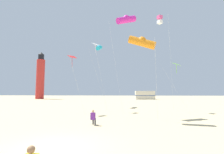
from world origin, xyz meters
The scene contains 11 objects.
ground centered at (0.00, 0.00, 0.00)m, with size 200.00×200.00×0.00m, color #D3BC8C.
kite_flyer_standing centered at (0.85, 5.14, 0.61)m, with size 0.36×0.53×1.16m.
kite_diamond_lime centered at (9.87, 13.64, 5.81)m, with size 2.87×2.80×6.23m.
kite_tube_cyan centered at (-1.09, 20.84, 10.35)m, with size 3.31×3.02×11.05m.
kite_tube_magenta centered at (3.53, 10.28, 10.56)m, with size 3.22×3.00×11.26m.
kite_tube_orange centered at (4.85, 7.14, 6.97)m, with size 2.69×2.26×7.67m.
kite_diamond_white centered at (-0.54, 14.19, 8.63)m, with size 2.24×2.24×9.20m.
kite_box_rainbow centered at (8.43, 15.57, 12.77)m, with size 2.13×2.42×13.38m.
kite_diamond_scarlet centered at (-2.80, 11.20, 6.39)m, with size 2.19×2.19×6.83m.
lighthouse_distant centered at (-26.35, 48.66, 7.84)m, with size 2.80×2.80×16.80m.
rv_van_cream centered at (10.38, 47.84, 1.39)m, with size 6.56×2.69×2.80m.
Camera 1 is at (3.13, -7.28, 2.51)m, focal length 26.10 mm.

